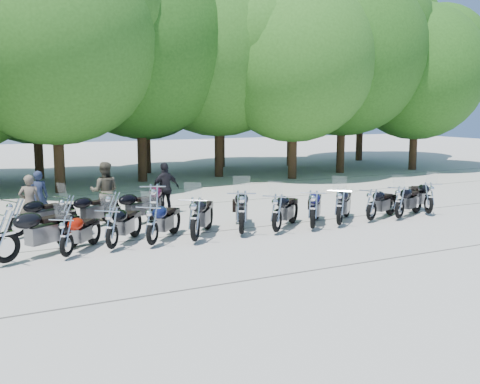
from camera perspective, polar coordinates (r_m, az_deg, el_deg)
name	(u,v)px	position (r m, az deg, el deg)	size (l,w,h in m)	color
ground	(265,240)	(15.24, 2.52, -4.85)	(90.00, 90.00, 0.00)	#A8A298
tree_3	(53,37)	(24.62, -18.45, 14.67)	(8.70, 8.70, 10.67)	#3A2614
tree_4	(139,40)	(27.34, -10.22, 14.99)	(9.13, 9.13, 11.20)	#3A2614
tree_5	(218,45)	(28.86, -2.23, 14.65)	(9.04, 9.04, 11.10)	#3A2614
tree_6	(294,60)	(28.07, 5.48, 13.23)	(8.00, 8.00, 9.82)	#3A2614
tree_7	(343,52)	(30.96, 10.44, 13.77)	(8.79, 8.79, 10.79)	#3A2614
tree_8	(417,72)	(33.43, 17.50, 11.55)	(7.53, 7.53, 9.25)	#3A2614
tree_11	(34,66)	(29.65, -20.21, 11.89)	(7.56, 7.56, 9.28)	#3A2614
tree_12	(145,65)	(30.85, -9.67, 12.57)	(7.88, 7.88, 9.67)	#3A2614
tree_13	(221,64)	(33.54, -1.98, 12.90)	(8.31, 8.31, 10.20)	#3A2614
tree_14	(292,68)	(34.18, 5.26, 12.44)	(8.02, 8.02, 9.84)	#3A2614
tree_15	(362,53)	(38.44, 12.30, 13.65)	(9.67, 9.67, 11.86)	#3A2614
motorcycle_0	(5,235)	(13.65, -22.76, -4.04)	(0.77, 2.55, 1.44)	black
motorcycle_1	(66,236)	(13.79, -17.22, -4.25)	(0.62, 2.02, 1.14)	#971305
motorcycle_2	(112,227)	(14.25, -12.90, -3.50)	(0.66, 2.17, 1.22)	black
motorcycle_3	(152,223)	(14.44, -8.91, -3.18)	(0.67, 2.21, 1.25)	#0D133A
motorcycle_4	(195,218)	(14.68, -4.59, -2.62)	(0.75, 2.46, 1.39)	black
motorcycle_5	(242,211)	(15.44, 0.16, -1.92)	(0.78, 2.56, 1.45)	black
motorcycle_6	(277,212)	(15.75, 3.78, -2.01)	(0.70, 2.29, 1.29)	black
motorcycle_7	(313,208)	(16.30, 7.44, -1.64)	(0.72, 2.35, 1.33)	#0F0E3E
motorcycle_8	(340,206)	(16.92, 10.12, -1.36)	(0.71, 2.32, 1.31)	black
motorcycle_9	(372,204)	(17.81, 13.23, -1.17)	(0.64, 2.09, 1.18)	black
motorcycle_10	(400,201)	(18.37, 15.93, -0.91)	(0.66, 2.17, 1.23)	black
motorcycle_11	(429,197)	(19.48, 18.64, -0.47)	(0.67, 2.20, 1.24)	black
motorcycle_12	(17,216)	(16.35, -21.69, -2.32)	(0.67, 2.20, 1.24)	black
motorcycle_13	(68,212)	(16.62, -17.05, -1.93)	(0.66, 2.17, 1.23)	black
motorcycle_14	(114,208)	(16.71, -12.68, -1.64)	(0.68, 2.24, 1.27)	black
motorcycle_15	(154,202)	(17.14, -8.75, -1.01)	(0.76, 2.51, 1.42)	#3C0821
rider_0	(30,203)	(17.25, -20.58, -1.04)	(0.60, 0.39, 1.64)	brown
rider_1	(105,191)	(18.13, -13.59, 0.07)	(0.90, 0.70, 1.86)	#504A39
rider_2	(165,189)	(18.75, -7.59, 0.35)	(1.02, 0.43, 1.75)	black
rider_3	(38,197)	(18.43, -19.79, -0.44)	(0.59, 0.39, 1.62)	#1E263F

